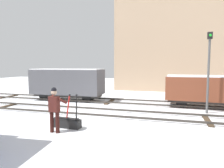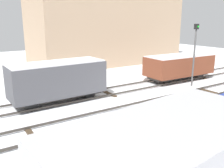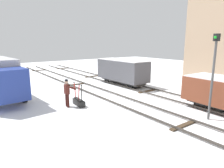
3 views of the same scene
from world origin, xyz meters
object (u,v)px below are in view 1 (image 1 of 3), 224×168
at_px(signal_post, 209,65).
at_px(freight_car_far_end, 213,89).
at_px(switch_lever_frame, 67,122).
at_px(rail_worker, 55,107).
at_px(freight_car_mid_siding, 67,82).

relative_size(signal_post, freight_car_far_end, 0.78).
height_order(switch_lever_frame, rail_worker, rail_worker).
distance_m(switch_lever_frame, freight_car_far_end, 9.19).
xyz_separation_m(switch_lever_frame, freight_car_far_end, (6.72, 6.20, 0.93)).
relative_size(rail_worker, signal_post, 0.41).
distance_m(freight_car_far_end, freight_car_mid_siding, 10.00).
xyz_separation_m(rail_worker, freight_car_far_end, (6.85, 6.89, 0.17)).
height_order(signal_post, freight_car_far_end, signal_post).
bearing_deg(freight_car_far_end, rail_worker, -132.82).
relative_size(freight_car_far_end, freight_car_mid_siding, 1.05).
distance_m(rail_worker, freight_car_mid_siding, 7.59).
xyz_separation_m(rail_worker, signal_post, (6.28, 5.12, 1.64)).
distance_m(switch_lever_frame, rail_worker, 1.04).
bearing_deg(switch_lever_frame, signal_post, 39.14).
xyz_separation_m(signal_post, freight_car_far_end, (0.57, 1.77, -1.47)).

